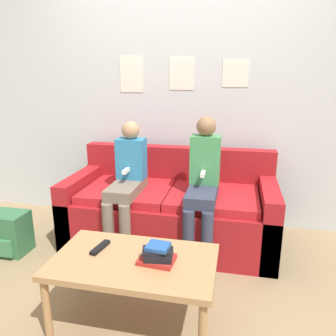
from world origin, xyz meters
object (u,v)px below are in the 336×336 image
object	(u,v)px
person_left	(127,181)
backpack	(10,233)
couch	(171,210)
coffee_table	(134,266)
tv_remote	(100,247)
person_right	(203,182)

from	to	relation	value
person_left	backpack	distance (m)	1.09
couch	coffee_table	distance (m)	1.08
coffee_table	tv_remote	distance (m)	0.25
person_left	person_right	xyz separation A→B (m)	(0.64, 0.01, 0.03)
coffee_table	person_right	distance (m)	0.97
couch	tv_remote	xyz separation A→B (m)	(-0.24, -1.01, 0.16)
person_right	tv_remote	xyz separation A→B (m)	(-0.54, -0.82, -0.20)
couch	person_right	size ratio (longest dim) A/B	1.58
person_right	coffee_table	bearing A→B (deg)	-108.78
person_left	person_right	size ratio (longest dim) A/B	0.95
coffee_table	backpack	bearing A→B (deg)	156.25
person_right	backpack	size ratio (longest dim) A/B	3.22
couch	backpack	xyz separation A→B (m)	(-1.29, -0.51, -0.11)
coffee_table	backpack	distance (m)	1.42
couch	person_left	bearing A→B (deg)	-149.47
person_left	tv_remote	distance (m)	0.84
person_left	tv_remote	bearing A→B (deg)	-82.76
coffee_table	person_right	xyz separation A→B (m)	(0.30, 0.89, 0.25)
couch	coffee_table	size ratio (longest dim) A/B	1.91
couch	backpack	distance (m)	1.39
tv_remote	coffee_table	bearing A→B (deg)	-5.24
person_right	tv_remote	size ratio (longest dim) A/B	6.57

